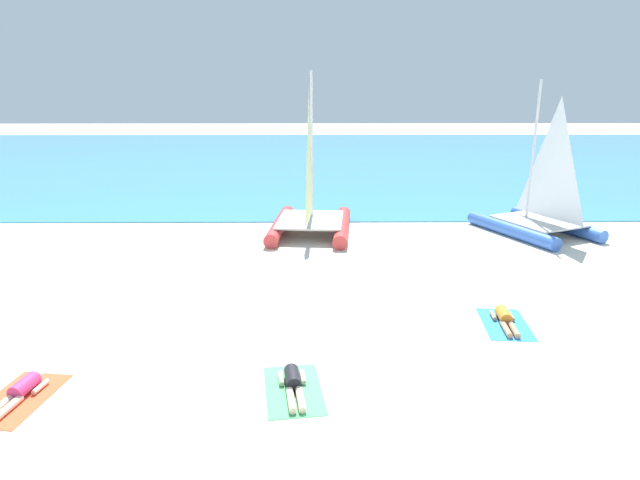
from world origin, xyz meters
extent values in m
plane|color=silver|center=(0.00, 10.00, 0.00)|extent=(120.00, 120.00, 0.00)
cube|color=teal|center=(0.00, 32.36, 0.03)|extent=(120.00, 40.00, 0.05)
cylinder|color=#CC3838|center=(-1.56, 10.90, 0.27)|extent=(0.93, 4.81, 0.55)
cylinder|color=#CC3838|center=(0.93, 10.69, 0.27)|extent=(0.93, 4.81, 0.55)
cube|color=silver|center=(-0.34, 10.57, 0.58)|extent=(2.74, 3.25, 0.07)
cylinder|color=silver|center=(-0.28, 11.25, 3.39)|extent=(0.11, 0.11, 5.69)
pyramid|color=#EAEA99|center=(-0.37, 10.13, 3.22)|extent=(0.27, 2.50, 4.78)
cylinder|color=blue|center=(7.50, 10.14, 0.26)|extent=(2.33, 4.36, 0.52)
cylinder|color=blue|center=(9.67, 11.12, 0.26)|extent=(2.33, 4.36, 0.52)
cube|color=silver|center=(8.67, 10.43, 0.55)|extent=(3.36, 3.63, 0.06)
cylinder|color=silver|center=(8.41, 11.03, 3.23)|extent=(0.11, 0.11, 5.41)
pyramid|color=white|center=(8.84, 10.05, 3.06)|extent=(1.03, 2.20, 4.55)
cube|color=#EA5933|center=(-5.81, -1.14, 0.01)|extent=(1.35, 2.03, 0.01)
cylinder|color=#D83372|center=(-5.79, -0.95, 0.16)|extent=(0.38, 0.66, 0.30)
sphere|color=beige|center=(-5.73, -0.54, 0.16)|extent=(0.22, 0.22, 0.22)
cylinder|color=beige|center=(-5.79, -1.60, 0.08)|extent=(0.25, 0.79, 0.14)
cylinder|color=beige|center=(-5.98, -0.76, 0.07)|extent=(0.16, 0.46, 0.10)
cylinder|color=beige|center=(-5.55, -0.82, 0.07)|extent=(0.16, 0.46, 0.10)
cube|color=#4CB266|center=(-0.58, -0.88, 0.01)|extent=(1.34, 2.03, 0.01)
cylinder|color=black|center=(-0.60, -0.68, 0.16)|extent=(0.38, 0.65, 0.30)
sphere|color=beige|center=(-0.66, -0.28, 0.16)|extent=(0.22, 0.22, 0.22)
cylinder|color=beige|center=(-0.61, -1.34, 0.08)|extent=(0.24, 0.79, 0.14)
cylinder|color=beige|center=(-0.43, -1.31, 0.08)|extent=(0.24, 0.79, 0.14)
cylinder|color=beige|center=(-0.84, -0.56, 0.07)|extent=(0.16, 0.46, 0.10)
cylinder|color=beige|center=(-0.41, -0.50, 0.07)|extent=(0.16, 0.46, 0.10)
cube|color=#338CD8|center=(4.60, 2.11, 0.01)|extent=(1.27, 1.99, 0.01)
cylinder|color=orange|center=(4.61, 2.30, 0.16)|extent=(0.36, 0.65, 0.30)
sphere|color=tan|center=(4.65, 2.71, 0.16)|extent=(0.22, 0.22, 0.22)
cylinder|color=tan|center=(4.46, 1.67, 0.08)|extent=(0.21, 0.79, 0.14)
cylinder|color=tan|center=(4.64, 1.65, 0.08)|extent=(0.21, 0.79, 0.14)
cylinder|color=tan|center=(4.41, 2.48, 0.07)|extent=(0.14, 0.46, 0.10)
cylinder|color=tan|center=(4.85, 2.44, 0.07)|extent=(0.14, 0.46, 0.10)
camera|label=1|loc=(-0.15, -10.34, 5.82)|focal=30.64mm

